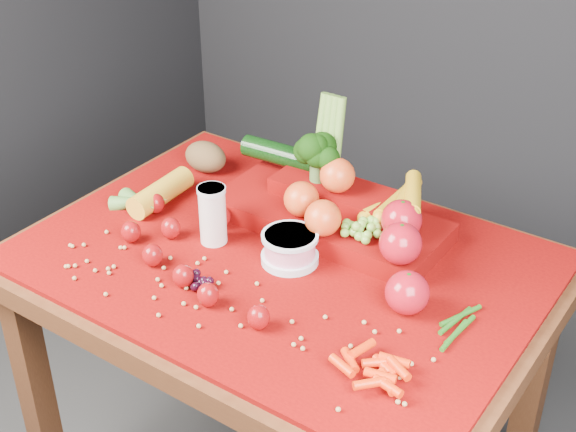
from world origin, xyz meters
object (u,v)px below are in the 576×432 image
Objects in this scene: table at (283,297)px; produce_mound at (341,208)px; milk_glass at (213,213)px; yogurt_bowl at (290,247)px.

produce_mound reaches higher than table.
milk_glass is 0.18m from yogurt_bowl.
yogurt_bowl is 0.16m from produce_mound.
table is 8.32× the size of milk_glass.
milk_glass reaches higher than yogurt_bowl.
produce_mound is (0.20, 0.19, -0.01)m from milk_glass.
produce_mound reaches higher than yogurt_bowl.
table is at bearing 161.86° from yogurt_bowl.
produce_mound reaches higher than milk_glass.
yogurt_bowl is at bearing -99.14° from produce_mound.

